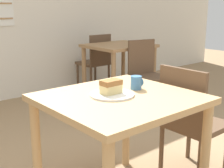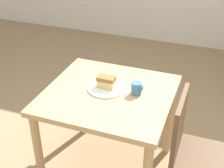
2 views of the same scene
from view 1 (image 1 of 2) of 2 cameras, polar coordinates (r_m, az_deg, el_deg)
dining_table_near at (r=1.94m, az=1.46°, el=-5.46°), size 0.89×0.84×0.75m
dining_table_far at (r=4.39m, az=1.28°, el=5.57°), size 0.85×0.75×0.76m
chair_near_window at (r=2.41m, az=14.14°, el=-6.25°), size 0.41×0.41×0.86m
chair_far_corner at (r=3.99m, az=6.30°, el=2.17°), size 0.48×0.48×0.86m
chair_far_opposite at (r=4.86m, az=-2.99°, el=4.40°), size 0.42×0.42×0.86m
plate at (r=1.91m, az=0.01°, el=-1.93°), size 0.27×0.27×0.01m
cake_slice at (r=1.90m, az=-0.18°, el=-0.50°), size 0.12×0.08×0.09m
coffee_mug at (r=2.05m, az=4.49°, el=0.27°), size 0.08×0.07×0.09m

